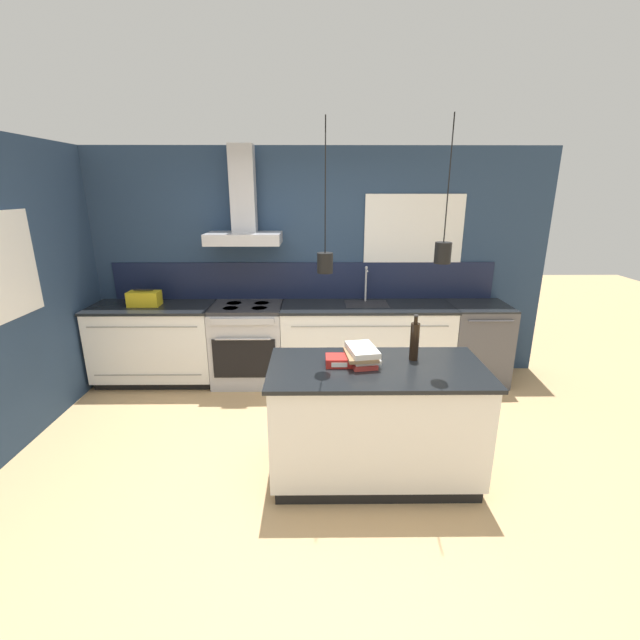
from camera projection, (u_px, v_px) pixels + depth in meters
The scene contains 12 objects.
ground_plane at pixel (299, 470), 3.42m from camera, with size 16.00×16.00×0.00m, color tan.
wall_back at pixel (301, 261), 4.93m from camera, with size 5.60×2.20×2.60m.
wall_left at pixel (18, 292), 3.68m from camera, with size 0.08×3.80×2.60m.
counter_run_left at pixel (156, 343), 4.89m from camera, with size 1.35×0.64×0.91m.
counter_run_sink at pixel (366, 343), 4.91m from camera, with size 1.92×0.64×1.32m.
oven_range at pixel (248, 344), 4.89m from camera, with size 0.79×0.66×0.91m.
dishwasher at pixel (476, 343), 4.92m from camera, with size 0.64×0.65×0.91m.
kitchen_island at pixel (375, 421), 3.26m from camera, with size 1.59×0.79×0.91m.
bottle_on_island at pixel (414, 341), 3.21m from camera, with size 0.07×0.07×0.35m.
book_stack at pixel (362, 355), 3.15m from camera, with size 0.27×0.34×0.13m.
red_supply_box at pixel (339, 361), 3.14m from camera, with size 0.19×0.16×0.07m.
yellow_toolbox at pixel (144, 299), 4.73m from camera, with size 0.34×0.18×0.19m.
Camera 1 is at (0.14, -2.91, 2.16)m, focal length 24.00 mm.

